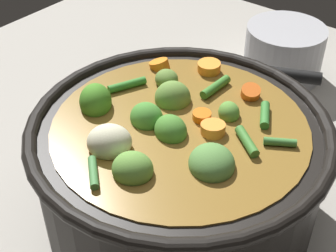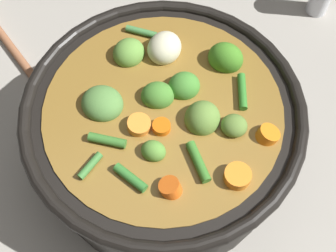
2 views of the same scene
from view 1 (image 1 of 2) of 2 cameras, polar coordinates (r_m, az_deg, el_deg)
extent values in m
plane|color=#9E998E|center=(0.59, 1.22, -9.26)|extent=(1.10, 1.10, 0.00)
cylinder|color=black|center=(0.55, 1.30, -5.02)|extent=(0.31, 0.31, 0.12)
torus|color=black|center=(0.51, 1.39, -0.11)|extent=(0.32, 0.32, 0.02)
cylinder|color=olive|center=(0.54, 1.31, -4.64)|extent=(0.27, 0.27, 0.11)
ellipsoid|color=olive|center=(0.54, 0.55, 3.26)|extent=(0.06, 0.06, 0.04)
ellipsoid|color=olive|center=(0.57, -0.16, 5.49)|extent=(0.04, 0.04, 0.02)
ellipsoid|color=#63983D|center=(0.45, -4.14, -5.04)|extent=(0.05, 0.05, 0.03)
ellipsoid|color=#568A41|center=(0.46, 5.10, -4.39)|extent=(0.06, 0.06, 0.03)
ellipsoid|color=#468B33|center=(0.51, -2.50, 0.95)|extent=(0.04, 0.04, 0.03)
ellipsoid|color=#478630|center=(0.49, 0.51, -0.64)|extent=(0.04, 0.05, 0.03)
ellipsoid|color=#5B9539|center=(0.52, 7.10, 1.57)|extent=(0.03, 0.03, 0.02)
ellipsoid|color=#448625|center=(0.54, -8.44, 2.85)|extent=(0.05, 0.05, 0.04)
cylinder|color=orange|center=(0.60, -0.99, 7.02)|extent=(0.02, 0.03, 0.02)
cylinder|color=orange|center=(0.50, 5.25, -0.53)|extent=(0.04, 0.04, 0.02)
cylinder|color=orange|center=(0.56, 9.56, 3.64)|extent=(0.03, 0.03, 0.02)
cylinder|color=orange|center=(0.52, 3.96, 0.99)|extent=(0.02, 0.02, 0.01)
cylinder|color=orange|center=(0.59, 4.79, 6.59)|extent=(0.03, 0.03, 0.02)
ellipsoid|color=beige|center=(0.48, -6.84, -1.88)|extent=(0.06, 0.06, 0.04)
cylinder|color=#3E7D30|center=(0.49, 9.17, -1.76)|extent=(0.03, 0.04, 0.01)
cylinder|color=#397929|center=(0.56, 5.55, 4.55)|extent=(0.05, 0.01, 0.01)
cylinder|color=#407F37|center=(0.49, 12.91, -1.83)|extent=(0.02, 0.03, 0.01)
cylinder|color=#357B30|center=(0.52, 11.22, 1.28)|extent=(0.04, 0.03, 0.01)
cylinder|color=#317D29|center=(0.56, -4.78, 4.80)|extent=(0.04, 0.03, 0.01)
cylinder|color=#468444|center=(0.45, -8.70, -5.37)|extent=(0.03, 0.03, 0.01)
cylinder|color=#ADADB2|center=(0.82, 13.30, 8.41)|extent=(0.13, 0.13, 0.08)
cylinder|color=black|center=(0.70, 13.13, 5.83)|extent=(0.06, 0.11, 0.02)
camera|label=2|loc=(0.57, 31.65, 42.93)|focal=44.52mm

